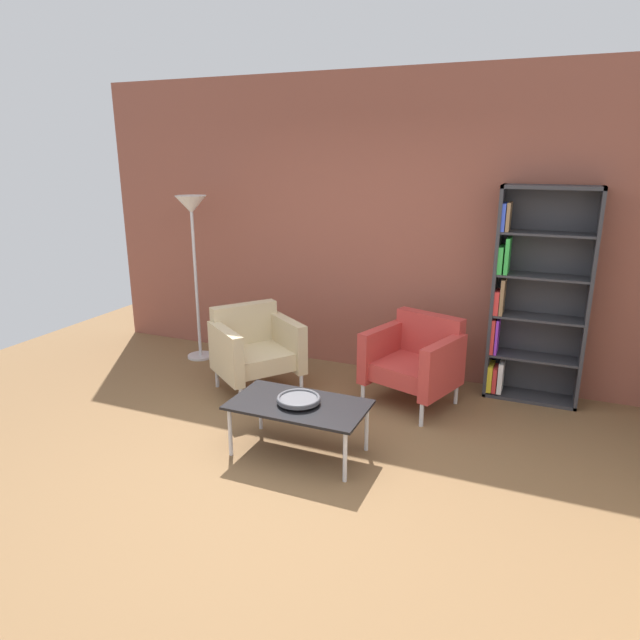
% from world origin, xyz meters
% --- Properties ---
extents(ground_plane, '(8.32, 8.32, 0.00)m').
position_xyz_m(ground_plane, '(0.00, 0.00, 0.00)').
color(ground_plane, brown).
extents(brick_back_panel, '(6.40, 0.12, 2.90)m').
position_xyz_m(brick_back_panel, '(0.00, 2.46, 1.45)').
color(brick_back_panel, brown).
rests_on(brick_back_panel, ground_plane).
extents(bookshelf_tall, '(0.80, 0.30, 1.90)m').
position_xyz_m(bookshelf_tall, '(1.41, 2.25, 0.92)').
color(bookshelf_tall, '#333338').
rests_on(bookshelf_tall, ground_plane).
extents(coffee_table_low, '(1.00, 0.56, 0.40)m').
position_xyz_m(coffee_table_low, '(-0.05, 0.51, 0.37)').
color(coffee_table_low, black).
rests_on(coffee_table_low, ground_plane).
extents(decorative_bowl, '(0.32, 0.32, 0.05)m').
position_xyz_m(decorative_bowl, '(-0.05, 0.51, 0.43)').
color(decorative_bowl, '#4C4C51').
rests_on(decorative_bowl, coffee_table_low).
extents(armchair_spare_guest, '(0.88, 0.84, 0.78)m').
position_xyz_m(armchair_spare_guest, '(0.52, 1.72, 0.41)').
color(armchair_spare_guest, '#B73833').
rests_on(armchair_spare_guest, ground_plane).
extents(armchair_corner_red, '(0.94, 0.95, 0.78)m').
position_xyz_m(armchair_corner_red, '(-0.94, 1.44, 0.41)').
color(armchair_corner_red, '#C6B289').
rests_on(armchair_corner_red, ground_plane).
extents(floor_lamp_torchiere, '(0.32, 0.32, 1.74)m').
position_xyz_m(floor_lamp_torchiere, '(-1.92, 1.97, 1.45)').
color(floor_lamp_torchiere, silver).
rests_on(floor_lamp_torchiere, ground_plane).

